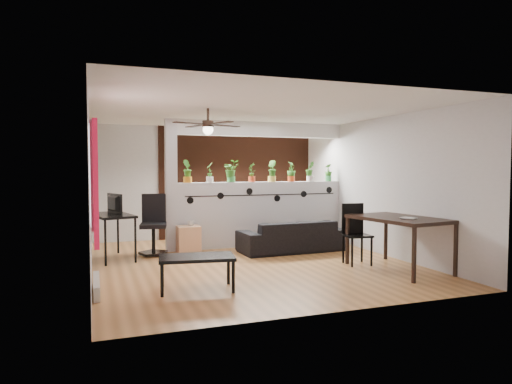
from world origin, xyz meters
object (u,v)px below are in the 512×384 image
at_px(potted_plant_0, 188,170).
at_px(folding_chair, 355,228).
at_px(potted_plant_3, 252,172).
at_px(potted_plant_1, 210,172).
at_px(sofa, 292,237).
at_px(potted_plant_2, 231,171).
at_px(dining_table, 399,223).
at_px(potted_plant_4, 272,170).
at_px(potted_plant_7, 328,172).
at_px(cup, 191,223).
at_px(coffee_table, 197,260).
at_px(potted_plant_5, 291,171).
at_px(computer_desk, 112,218).
at_px(office_chair, 154,229).
at_px(cube_shelf, 189,239).
at_px(ceiling_fan, 208,126).
at_px(potted_plant_6, 310,171).

distance_m(potted_plant_0, folding_chair, 3.46).
bearing_deg(potted_plant_3, folding_chair, -64.07).
distance_m(potted_plant_1, sofa, 2.10).
distance_m(potted_plant_2, sofa, 1.84).
height_order(potted_plant_3, dining_table, potted_plant_3).
relative_size(potted_plant_4, sofa, 0.23).
distance_m(potted_plant_7, sofa, 1.97).
height_order(cup, coffee_table, cup).
height_order(potted_plant_7, dining_table, potted_plant_7).
height_order(potted_plant_5, folding_chair, potted_plant_5).
bearing_deg(potted_plant_2, computer_desk, -169.02).
bearing_deg(office_chair, potted_plant_5, 5.26).
bearing_deg(potted_plant_5, potted_plant_0, 180.00).
bearing_deg(sofa, cube_shelf, -16.53).
relative_size(potted_plant_0, potted_plant_3, 1.13).
xyz_separation_m(potted_plant_3, potted_plant_7, (1.81, 0.00, -0.01)).
distance_m(potted_plant_0, cup, 1.07).
xyz_separation_m(potted_plant_4, potted_plant_7, (1.35, 0.00, -0.04)).
bearing_deg(coffee_table, potted_plant_2, 65.42).
distance_m(cup, office_chair, 0.71).
bearing_deg(cube_shelf, ceiling_fan, -87.37).
distance_m(potted_plant_3, cup, 1.72).
height_order(computer_desk, folding_chair, folding_chair).
distance_m(potted_plant_3, potted_plant_7, 1.81).
distance_m(potted_plant_2, potted_plant_6, 1.81).
height_order(ceiling_fan, potted_plant_6, ceiling_fan).
bearing_deg(potted_plant_2, cup, -159.56).
bearing_deg(coffee_table, potted_plant_7, 39.79).
height_order(sofa, cube_shelf, sofa).
xyz_separation_m(ceiling_fan, potted_plant_5, (2.28, 1.80, -0.74)).
relative_size(ceiling_fan, coffee_table, 1.12).
relative_size(potted_plant_1, potted_plant_2, 0.89).
bearing_deg(computer_desk, potted_plant_4, 8.00).
height_order(office_chair, folding_chair, office_chair).
bearing_deg(ceiling_fan, potted_plant_1, 75.32).
xyz_separation_m(potted_plant_4, coffee_table, (-2.29, -3.04, -1.18)).
bearing_deg(cube_shelf, sofa, -13.15).
height_order(potted_plant_2, folding_chair, potted_plant_2).
bearing_deg(potted_plant_0, potted_plant_1, -0.00).
bearing_deg(potted_plant_3, office_chair, -172.47).
xyz_separation_m(potted_plant_1, potted_plant_7, (2.71, 0.00, -0.01)).
bearing_deg(potted_plant_2, ceiling_fan, -117.14).
bearing_deg(sofa, potted_plant_4, -85.83).
relative_size(potted_plant_2, potted_plant_7, 1.18).
xyz_separation_m(cup, dining_table, (2.85, -2.58, 0.18)).
height_order(sofa, coffee_table, sofa).
bearing_deg(potted_plant_6, potted_plant_2, 180.00).
bearing_deg(office_chair, potted_plant_1, 13.22).
bearing_deg(dining_table, coffee_table, -177.93).
bearing_deg(potted_plant_0, sofa, -23.77).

